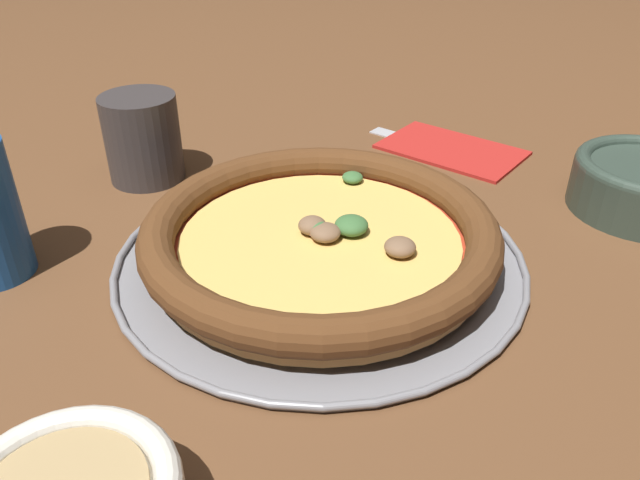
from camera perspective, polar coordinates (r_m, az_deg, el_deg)
name	(u,v)px	position (r m, az deg, el deg)	size (l,w,h in m)	color
ground_plane	(320,262)	(0.57, 0.00, -1.99)	(3.00, 3.00, 0.00)	brown
pizza_tray	(320,258)	(0.56, 0.00, -1.61)	(0.37, 0.37, 0.01)	gray
pizza	(320,235)	(0.55, 0.03, 0.45)	(0.32, 0.32, 0.04)	#BC7F42
drinking_cup	(143,138)	(0.72, -15.90, 8.94)	(0.08, 0.08, 0.10)	#383333
napkin	(452,148)	(0.80, 11.94, 8.21)	(0.18, 0.12, 0.01)	#B2231E
fork	(427,144)	(0.81, 9.78, 8.63)	(0.19, 0.04, 0.00)	#B7B7BC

